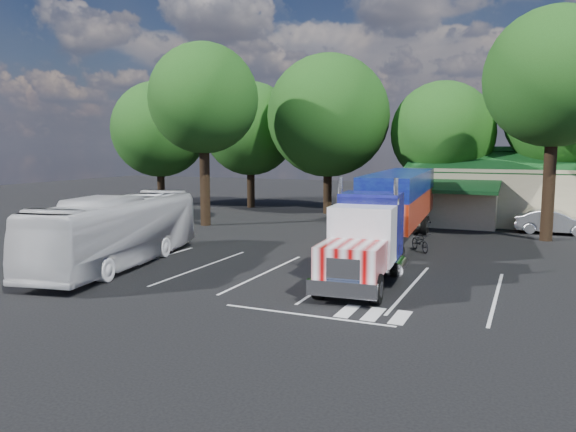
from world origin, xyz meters
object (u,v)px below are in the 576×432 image
at_px(woman, 364,263).
at_px(silver_sedan, 554,222).
at_px(tour_bus, 118,231).
at_px(bicycle, 420,242).
at_px(semi_truck, 393,206).

bearing_deg(woman, silver_sedan, -42.18).
relative_size(tour_bus, silver_sedan, 2.53).
xyz_separation_m(woman, bicycle, (0.80, 8.08, -0.33)).
bearing_deg(silver_sedan, bicycle, 144.97).
height_order(semi_truck, woman, semi_truck).
bearing_deg(woman, semi_truck, -14.53).
bearing_deg(semi_truck, silver_sedan, 46.85).
distance_m(tour_bus, silver_sedan, 26.66).
relative_size(semi_truck, bicycle, 10.76).
bearing_deg(bicycle, woman, -131.43).
distance_m(woman, bicycle, 8.13).
bearing_deg(silver_sedan, woman, 157.30).
height_order(semi_truck, silver_sedan, semi_truck).
distance_m(woman, silver_sedan, 19.00).
distance_m(bicycle, silver_sedan, 11.53).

